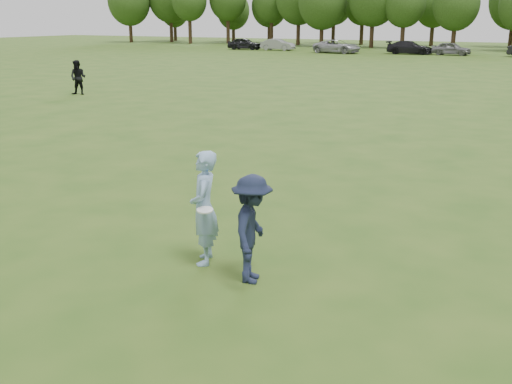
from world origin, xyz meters
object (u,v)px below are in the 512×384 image
thrower (204,208)px  car_a (245,44)px  car_c (337,46)px  car_d (410,48)px  car_b (278,45)px  player_far_a (78,78)px  car_e (451,49)px  defender (252,229)px

thrower → car_a: 69.37m
car_c → thrower: bearing=-155.5°
car_d → thrower: bearing=-173.3°
thrower → car_b: size_ratio=0.45×
car_b → thrower: bearing=-157.0°
thrower → player_far_a: 24.57m
thrower → car_c: bearing=171.2°
car_d → car_e: size_ratio=1.21×
player_far_a → car_a: size_ratio=0.42×
car_c → car_e: size_ratio=1.31×
car_c → car_e: (12.45, 2.15, -0.05)m
defender → car_d: 62.75m
thrower → car_b: (-28.24, 61.57, -0.26)m
car_a → car_e: (25.66, 0.25, -0.04)m
player_far_a → car_e: player_far_a is taller
car_a → car_c: car_c is taller
car_d → car_e: car_d is taller
car_e → defender: bearing=-167.1°
car_e → player_far_a: bearing=171.3°
car_b → car_c: size_ratio=0.79×
defender → car_e: bearing=-9.6°
defender → car_b: defender is taller
defender → car_b: size_ratio=0.40×
car_b → car_d: car_d is taller
thrower → car_c: size_ratio=0.36×
car_a → car_b: (4.50, 0.42, -0.04)m
car_b → car_d: (16.64, -0.40, 0.03)m
defender → car_c: defender is taller
car_c → player_far_a: bearing=-172.2°
thrower → car_a: (-32.75, 61.16, -0.22)m
defender → car_d: (-12.67, 61.46, -0.13)m
thrower → car_e: bearing=159.5°
car_e → thrower: bearing=-168.1°
thrower → player_far_a: bearing=-158.7°
player_far_a → car_b: bearing=85.4°
defender → car_c: 63.01m
car_c → car_e: bearing=-73.9°
defender → car_c: bearing=1.9°
car_a → car_e: 25.66m
thrower → car_b: bearing=177.6°
player_far_a → car_d: player_far_a is taller
car_a → player_far_a: bearing=-164.9°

